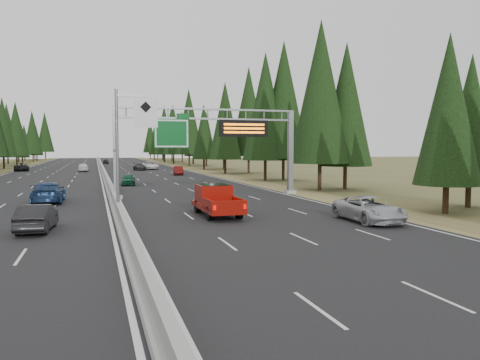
% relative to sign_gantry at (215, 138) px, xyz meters
% --- Properties ---
extents(road, '(32.00, 260.00, 0.08)m').
position_rel_sign_gantry_xyz_m(road, '(-8.92, 45.12, -5.23)').
color(road, black).
rests_on(road, ground).
extents(shoulder_right, '(3.60, 260.00, 0.06)m').
position_rel_sign_gantry_xyz_m(shoulder_right, '(8.88, 45.12, -5.24)').
color(shoulder_right, olive).
rests_on(shoulder_right, ground).
extents(median_barrier, '(0.70, 260.00, 0.85)m').
position_rel_sign_gantry_xyz_m(median_barrier, '(-8.92, 45.12, -4.85)').
color(median_barrier, gray).
rests_on(median_barrier, road).
extents(sign_gantry, '(16.75, 0.98, 7.80)m').
position_rel_sign_gantry_xyz_m(sign_gantry, '(0.00, 0.00, 0.00)').
color(sign_gantry, slate).
rests_on(sign_gantry, road).
extents(hov_sign_pole, '(2.80, 0.50, 8.00)m').
position_rel_sign_gantry_xyz_m(hov_sign_pole, '(-8.33, -9.92, -0.54)').
color(hov_sign_pole, slate).
rests_on(hov_sign_pole, road).
extents(tree_row_right, '(11.96, 239.98, 18.81)m').
position_rel_sign_gantry_xyz_m(tree_row_right, '(13.25, 33.25, 4.32)').
color(tree_row_right, black).
rests_on(tree_row_right, ground).
extents(silver_minivan, '(2.55, 5.32, 1.46)m').
position_rel_sign_gantry_xyz_m(silver_minivan, '(4.95, -16.79, -4.46)').
color(silver_minivan, '#AAAAAE').
rests_on(silver_minivan, road).
extents(red_pickup, '(2.12, 5.94, 1.94)m').
position_rel_sign_gantry_xyz_m(red_pickup, '(-2.93, -11.39, -4.12)').
color(red_pickup, black).
rests_on(red_pickup, road).
extents(car_ahead_green, '(1.86, 3.91, 1.29)m').
position_rel_sign_gantry_xyz_m(car_ahead_green, '(-6.59, 15.16, -4.54)').
color(car_ahead_green, '#114D2F').
rests_on(car_ahead_green, road).
extents(car_ahead_dkred, '(1.87, 4.29, 1.37)m').
position_rel_sign_gantry_xyz_m(car_ahead_dkred, '(2.50, 33.95, -4.50)').
color(car_ahead_dkred, '#60100D').
rests_on(car_ahead_dkred, road).
extents(car_ahead_dkgrey, '(2.33, 4.81, 1.35)m').
position_rel_sign_gantry_xyz_m(car_ahead_dkgrey, '(-1.99, 51.75, -4.51)').
color(car_ahead_dkgrey, black).
rests_on(car_ahead_dkgrey, road).
extents(car_ahead_white, '(3.16, 5.91, 1.58)m').
position_rel_sign_gantry_xyz_m(car_ahead_white, '(0.47, 55.44, -4.40)').
color(car_ahead_white, white).
rests_on(car_ahead_white, road).
extents(car_ahead_far, '(1.69, 3.92, 1.32)m').
position_rel_sign_gantry_xyz_m(car_ahead_far, '(-7.42, 91.40, -4.53)').
color(car_ahead_far, black).
rests_on(car_ahead_far, road).
extents(car_onc_near, '(1.83, 4.37, 1.41)m').
position_rel_sign_gantry_xyz_m(car_onc_near, '(-13.20, -14.40, -4.49)').
color(car_onc_near, black).
rests_on(car_onc_near, road).
extents(car_onc_blue, '(2.33, 5.68, 1.65)m').
position_rel_sign_gantry_xyz_m(car_onc_blue, '(-13.82, -0.91, -4.37)').
color(car_onc_blue, navy).
rests_on(car_onc_blue, road).
extents(car_onc_white, '(1.90, 4.59, 1.56)m').
position_rel_sign_gantry_xyz_m(car_onc_white, '(-12.30, 49.89, -4.41)').
color(car_onc_white, silver).
rests_on(car_onc_white, road).
extents(car_onc_far, '(3.02, 5.67, 1.52)m').
position_rel_sign_gantry_xyz_m(car_onc_far, '(-23.42, 55.55, -4.43)').
color(car_onc_far, black).
rests_on(car_onc_far, road).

